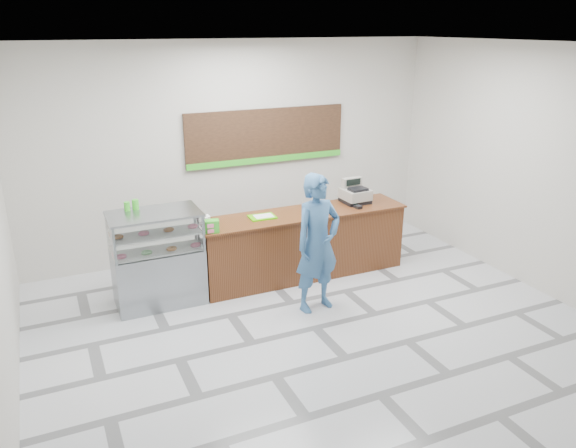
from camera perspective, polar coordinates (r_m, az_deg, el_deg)
name	(u,v)px	position (r m, az deg, el deg)	size (l,w,h in m)	color
floor	(316,328)	(7.39, 2.84, -10.49)	(7.00, 7.00, 0.00)	#BCBCC1
back_wall	(235,150)	(9.37, -5.40, 7.50)	(7.00, 7.00, 0.00)	beige
ceiling	(321,44)	(6.40, 3.39, 17.75)	(7.00, 7.00, 0.00)	silver
sales_counter	(302,244)	(8.64, 1.48, -2.04)	(3.26, 0.76, 1.03)	brown
display_case	(157,258)	(7.94, -13.13, -3.37)	(1.22, 0.72, 1.33)	gray
menu_board	(267,137)	(9.48, -2.18, 8.84)	(2.80, 0.06, 0.90)	black
cash_register	(355,194)	(8.97, 6.80, 3.08)	(0.42, 0.44, 0.38)	black
card_terminal	(357,206)	(8.73, 7.02, 1.79)	(0.09, 0.18, 0.04)	black
serving_tray	(262,217)	(8.24, -2.62, 0.73)	(0.39, 0.29, 0.02)	#4FD600
napkin_box	(205,220)	(8.05, -8.45, 0.44)	(0.13, 0.13, 0.11)	white
straw_cup	(205,221)	(7.99, -8.40, 0.29)	(0.08, 0.08, 0.12)	silver
promo_box	(212,226)	(7.69, -7.75, -0.22)	(0.19, 0.13, 0.17)	green
donut_decal	(312,213)	(8.41, 2.41, 1.07)	(0.15, 0.15, 0.00)	pink
green_cup_left	(127,206)	(7.86, -16.03, 1.73)	(0.08, 0.08, 0.12)	green
green_cup_right	(135,204)	(7.89, -15.24, 1.93)	(0.09, 0.09, 0.14)	green
customer	(318,243)	(7.49, 3.03, -1.97)	(0.69, 0.46, 1.90)	#376495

